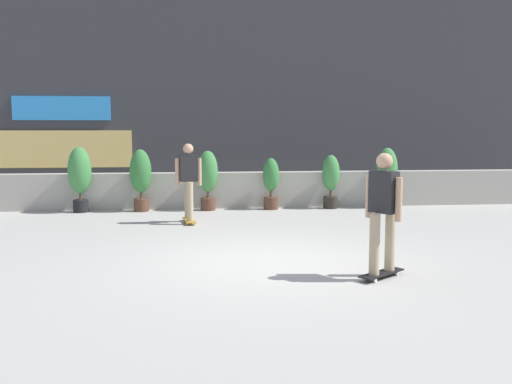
# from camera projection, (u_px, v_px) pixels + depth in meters

# --- Properties ---
(ground_plane) EXTENTS (48.00, 48.00, 0.00)m
(ground_plane) POSITION_uv_depth(u_px,v_px,m) (267.00, 262.00, 8.64)
(ground_plane) COLOR #B2AFA8
(planter_wall) EXTENTS (18.00, 0.40, 0.90)m
(planter_wall) POSITION_uv_depth(u_px,v_px,m) (237.00, 190.00, 14.51)
(planter_wall) COLOR #B2ADA3
(planter_wall) RESTS_ON ground
(building_backdrop) EXTENTS (20.00, 2.08, 6.50)m
(building_backdrop) POSITION_uv_depth(u_px,v_px,m) (227.00, 89.00, 18.14)
(building_backdrop) COLOR #38383D
(building_backdrop) RESTS_ON ground
(potted_plant_0) EXTENTS (0.55, 0.55, 1.58)m
(potted_plant_0) POSITION_uv_depth(u_px,v_px,m) (80.00, 174.00, 13.60)
(potted_plant_0) COLOR black
(potted_plant_0) RESTS_ON ground
(potted_plant_1) EXTENTS (0.52, 0.52, 1.51)m
(potted_plant_1) POSITION_uv_depth(u_px,v_px,m) (141.00, 175.00, 13.76)
(potted_plant_1) COLOR brown
(potted_plant_1) RESTS_ON ground
(potted_plant_2) EXTENTS (0.50, 0.50, 1.47)m
(potted_plant_2) POSITION_uv_depth(u_px,v_px,m) (208.00, 176.00, 13.94)
(potted_plant_2) COLOR brown
(potted_plant_2) RESTS_ON ground
(potted_plant_3) EXTENTS (0.41, 0.41, 1.28)m
(potted_plant_3) POSITION_uv_depth(u_px,v_px,m) (271.00, 181.00, 14.13)
(potted_plant_3) COLOR brown
(potted_plant_3) RESTS_ON ground
(potted_plant_4) EXTENTS (0.44, 0.44, 1.35)m
(potted_plant_4) POSITION_uv_depth(u_px,v_px,m) (331.00, 178.00, 14.28)
(potted_plant_4) COLOR #2D2823
(potted_plant_4) RESTS_ON ground
(potted_plant_5) EXTENTS (0.52, 0.52, 1.52)m
(potted_plant_5) POSITION_uv_depth(u_px,v_px,m) (387.00, 173.00, 14.43)
(potted_plant_5) COLOR black
(potted_plant_5) RESTS_ON ground
(skater_by_wall_right) EXTENTS (0.76, 0.64, 1.70)m
(skater_by_wall_right) POSITION_uv_depth(u_px,v_px,m) (383.00, 209.00, 7.60)
(skater_by_wall_right) COLOR black
(skater_by_wall_right) RESTS_ON ground
(skater_by_wall_left) EXTENTS (0.56, 0.82, 1.70)m
(skater_by_wall_left) POSITION_uv_depth(u_px,v_px,m) (189.00, 179.00, 12.04)
(skater_by_wall_left) COLOR #BF8C26
(skater_by_wall_left) RESTS_ON ground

